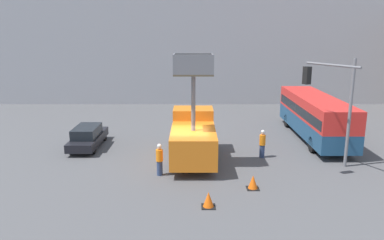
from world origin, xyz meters
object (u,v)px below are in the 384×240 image
Objects in this scene: traffic_cone_mid_road at (252,182)px; parked_car_curbside at (86,137)px; traffic_light_pole at (335,96)px; traffic_cone_near_truck at (207,200)px; road_worker_near_truck at (158,160)px; road_worker_directing at (261,144)px; city_bus at (313,114)px; utility_truck at (192,136)px.

parked_car_curbside is (-10.18, 6.97, 0.41)m from traffic_cone_mid_road.
traffic_light_pole is 8.73× the size of traffic_cone_near_truck.
road_worker_directing is at bearing -110.24° from road_worker_near_truck.
parked_car_curbside is at bearing 163.77° from traffic_light_pole.
traffic_light_pole is 3.53× the size of road_worker_directing.
city_bus is at bearing 53.65° from traffic_cone_near_truck.
road_worker_near_truck reaches higher than traffic_cone_mid_road.
traffic_light_pole is at bearing 152.05° from city_bus.
traffic_cone_mid_road is (2.99, -4.32, -1.22)m from utility_truck.
road_worker_directing is (-4.61, -4.38, -0.95)m from city_bus.
traffic_cone_mid_road is at bearing -34.41° from parked_car_curbside.
city_bus is 15.00× the size of traffic_cone_near_truck.
road_worker_near_truck is at bearing -126.73° from utility_truck.
utility_truck is 1.36× the size of parked_car_curbside.
traffic_cone_near_truck is at bearing -48.87° from parked_car_curbside.
traffic_cone_near_truck is at bearing -159.36° from road_worker_directing.
utility_truck is 1.04× the size of traffic_light_pole.
city_bus is at bearing 2.27° from road_worker_directing.
utility_truck is at bearing 100.53° from city_bus.
traffic_cone_near_truck is (-7.14, -4.63, -3.93)m from traffic_light_pole.
road_worker_near_truck reaches higher than road_worker_directing.
road_worker_near_truck is at bearing 106.18° from city_bus.
road_worker_directing is at bearing 6.89° from utility_truck.
city_bus is 14.03m from traffic_cone_near_truck.
traffic_cone_mid_road is (-1.33, -4.84, -0.55)m from road_worker_directing.
traffic_cone_mid_road is at bearing -151.51° from traffic_light_pole.
parked_car_curbside reaches higher than traffic_cone_near_truck.
utility_truck is 8.43m from traffic_light_pole.
traffic_light_pole is (7.80, -1.71, 2.70)m from utility_truck.
traffic_cone_near_truck is 11.95m from parked_car_curbside.
road_worker_near_truck is at bearing -175.41° from traffic_light_pole.
city_bus is 15.11× the size of traffic_cone_mid_road.
road_worker_directing is (-3.47, 2.23, -3.38)m from traffic_light_pole.
traffic_light_pole reaches higher than traffic_cone_near_truck.
road_worker_near_truck reaches higher than parked_car_curbside.
traffic_cone_near_truck is at bearing -84.00° from utility_truck.
traffic_light_pole is 1.31× the size of parked_car_curbside.
parked_car_curbside is at bearing -0.11° from road_worker_near_truck.
parked_car_curbside reaches higher than traffic_cone_mid_road.
city_bus is at bearing 57.19° from traffic_cone_mid_road.
city_bus reaches higher than road_worker_near_truck.
city_bus is at bearing 80.27° from traffic_light_pole.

